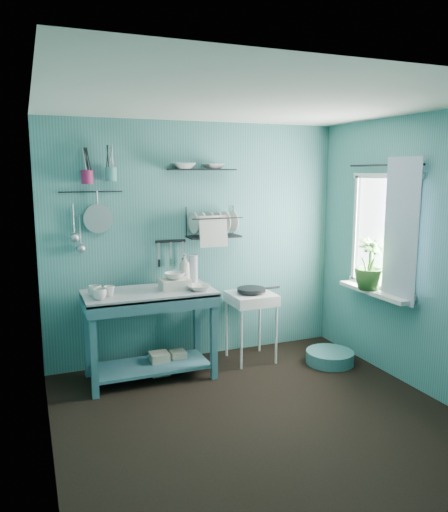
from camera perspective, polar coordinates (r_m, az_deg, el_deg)
name	(u,v)px	position (r m, az deg, el deg)	size (l,w,h in m)	color
floor	(256,415)	(4.34, 3.73, -17.66)	(3.20, 3.20, 0.00)	black
ceiling	(260,102)	(3.90, 4.14, 17.12)	(3.20, 3.20, 0.00)	silver
wall_back	(197,242)	(5.31, -3.11, 1.58)	(3.20, 3.20, 0.00)	#3A7675
wall_front	(385,318)	(2.70, 17.95, -6.75)	(3.20, 3.20, 0.00)	#3A7675
wall_left	(42,283)	(3.56, -20.03, -2.97)	(3.00, 3.00, 0.00)	#3A7675
wall_right	(418,254)	(4.84, 21.27, 0.16)	(3.00, 3.00, 0.00)	#3A7675
work_counter	(150,335)	(4.93, -8.46, -8.89)	(1.23, 0.61, 0.87)	#376774
mug_left	(100,294)	(4.56, -14.03, -4.27)	(0.12, 0.12, 0.10)	silver
mug_mid	(109,291)	(4.67, -12.98, -3.93)	(0.10, 0.10, 0.09)	silver
mug_right	(95,291)	(4.71, -14.54, -3.84)	(0.12, 0.12, 0.10)	silver
wash_tub	(175,284)	(4.84, -5.66, -3.21)	(0.28, 0.22, 0.10)	#B9B6A9
tub_bowl	(175,276)	(4.82, -5.68, -2.28)	(0.20, 0.20, 0.06)	silver
soap_bottle	(185,269)	(5.07, -4.53, -1.45)	(0.12, 0.12, 0.30)	#B9B6A9
water_bottle	(193,269)	(5.12, -3.53, -1.44)	(0.09, 0.09, 0.28)	#A1ACB4
counter_bowl	(199,288)	(4.78, -2.91, -3.62)	(0.22, 0.22, 0.05)	silver
hotplate_stand	(251,327)	(5.35, 3.10, -8.07)	(0.46, 0.46, 0.73)	silver
frying_pan	(251,290)	(5.24, 3.14, -3.87)	(0.30, 0.30, 0.04)	black
knife_strip	(170,241)	(5.19, -6.14, 1.70)	(0.32, 0.02, 0.03)	black
dish_rack	(214,222)	(5.21, -1.19, 3.88)	(0.55, 0.24, 0.32)	black
upper_shelf	(201,170)	(5.17, -2.59, 9.84)	(0.70, 0.18, 0.01)	black
shelf_bowl_left	(184,162)	(5.11, -4.63, 10.71)	(0.24, 0.24, 0.06)	silver
shelf_bowl_right	(214,166)	(5.21, -1.19, 10.23)	(0.21, 0.21, 0.05)	silver
utensil_cup_magenta	(87,177)	(4.93, -15.38, 8.70)	(0.11, 0.11, 0.13)	#951B4B
utensil_cup_teal	(111,174)	(4.96, -12.81, 9.09)	(0.11, 0.11, 0.13)	teal
colander	(98,219)	(4.99, -14.19, 4.16)	(0.28, 0.28, 0.03)	#AAACB2
ladle_outer	(73,219)	(4.98, -16.82, 4.02)	(0.01, 0.01, 0.30)	#AAACB2
ladle_inner	(80,231)	(4.99, -16.13, 2.79)	(0.01, 0.01, 0.30)	#AAACB2
hook_rail	(91,192)	(4.99, -14.97, 7.10)	(0.01, 0.01, 0.60)	black
window_glass	(384,233)	(5.14, 17.84, 2.57)	(1.10, 1.10, 0.00)	white
windowsill	(374,292)	(5.19, 16.78, -3.94)	(0.16, 0.95, 0.04)	silver
curtain	(400,231)	(4.87, 19.52, 2.70)	(1.35, 1.35, 0.00)	silver
curtain_rod	(384,165)	(5.08, 17.82, 9.84)	(0.02, 0.02, 1.05)	black
potted_plant	(370,264)	(5.15, 16.30, -0.88)	(0.29, 0.29, 0.51)	#396D2B
storage_tin_large	(159,363)	(5.10, -7.39, -12.08)	(0.18, 0.18, 0.22)	tan
storage_tin_small	(178,361)	(5.18, -5.28, -11.81)	(0.15, 0.15, 0.20)	tan
floor_basin	(330,357)	(5.46, 12.00, -11.24)	(0.50, 0.50, 0.13)	teal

